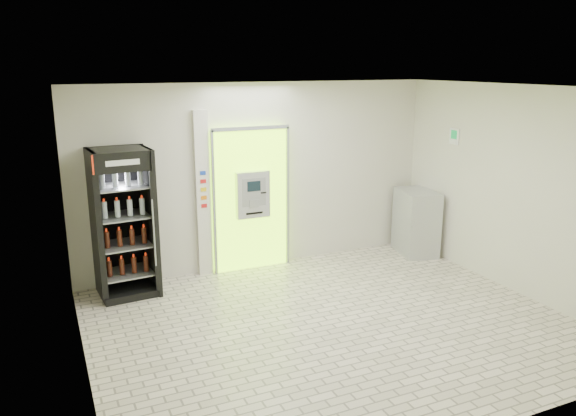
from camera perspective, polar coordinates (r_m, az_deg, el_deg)
ground at (r=7.45m, az=4.49°, el=-11.67°), size 6.00×6.00×0.00m
room_shell at (r=6.84m, az=4.79°, el=2.31°), size 6.00×6.00×6.00m
atm_assembly at (r=9.05m, az=-3.81°, el=1.00°), size 1.30×0.24×2.33m
pillar at (r=8.82m, az=-8.65°, el=1.37°), size 0.22×0.11×2.60m
beverage_cooler at (r=8.36m, az=-16.34°, el=-1.74°), size 0.86×0.79×2.14m
steel_cabinet at (r=10.14m, az=12.89°, el=-1.40°), size 0.75×0.95×1.13m
exit_sign at (r=9.63m, az=16.54°, el=7.00°), size 0.02×0.22×0.26m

